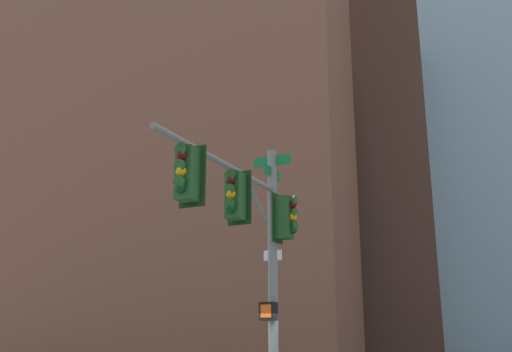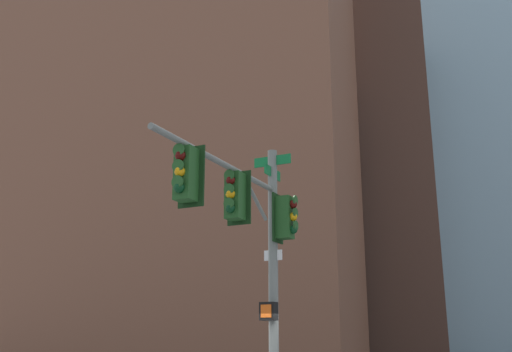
% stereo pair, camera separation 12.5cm
% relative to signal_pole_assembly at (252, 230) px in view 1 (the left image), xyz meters
% --- Properties ---
extents(signal_pole_assembly, '(1.61, 5.27, 6.38)m').
position_rel_signal_pole_assembly_xyz_m(signal_pole_assembly, '(0.00, 0.00, 0.00)').
color(signal_pole_assembly, slate).
rests_on(signal_pole_assembly, ground_plane).
extents(building_brick_nearside, '(24.88, 15.45, 45.99)m').
position_rel_signal_pole_assembly_xyz_m(building_brick_nearside, '(-12.87, 24.79, 18.76)').
color(building_brick_nearside, brown).
rests_on(building_brick_nearside, ground_plane).
extents(building_brick_midblock, '(18.75, 15.11, 31.40)m').
position_rel_signal_pole_assembly_xyz_m(building_brick_midblock, '(-4.28, 42.64, 11.46)').
color(building_brick_midblock, '#4C3328').
rests_on(building_brick_midblock, ground_plane).
extents(building_glass_tower, '(32.77, 25.28, 60.82)m').
position_rel_signal_pole_assembly_xyz_m(building_glass_tower, '(2.45, 58.89, 26.17)').
color(building_glass_tower, '#8CB2C6').
rests_on(building_glass_tower, ground_plane).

